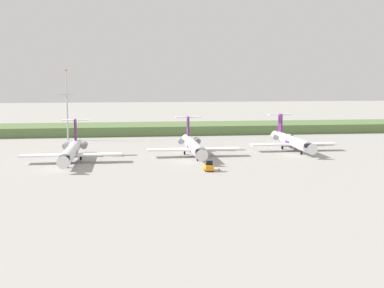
# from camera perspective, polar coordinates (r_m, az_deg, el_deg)

# --- Properties ---
(ground_plane) EXTENTS (500.00, 500.00, 0.00)m
(ground_plane) POSITION_cam_1_polar(r_m,az_deg,el_deg) (144.58, -0.98, -0.17)
(ground_plane) COLOR #9E9B96
(grass_berm) EXTENTS (320.00, 20.00, 3.13)m
(grass_berm) POSITION_cam_1_polar(r_m,az_deg,el_deg) (176.93, -2.15, 1.76)
(grass_berm) COLOR #597542
(grass_berm) RESTS_ON ground
(regional_jet_nearest) EXTENTS (22.81, 31.00, 9.00)m
(regional_jet_nearest) POSITION_cam_1_polar(r_m,az_deg,el_deg) (119.92, -13.43, -0.76)
(regional_jet_nearest) COLOR white
(regional_jet_nearest) RESTS_ON ground
(regional_jet_second) EXTENTS (22.81, 31.00, 9.00)m
(regional_jet_second) POSITION_cam_1_polar(r_m,az_deg,el_deg) (125.76, 0.11, -0.17)
(regional_jet_second) COLOR white
(regional_jet_second) RESTS_ON ground
(regional_jet_third) EXTENTS (22.81, 31.00, 9.00)m
(regional_jet_third) POSITION_cam_1_polar(r_m,az_deg,el_deg) (137.77, 11.15, 0.37)
(regional_jet_third) COLOR white
(regional_jet_third) RESTS_ON ground
(antenna_mast) EXTENTS (4.40, 0.50, 21.69)m
(antenna_mast) POSITION_cam_1_polar(r_m,az_deg,el_deg) (160.25, -13.89, 3.62)
(antenna_mast) COLOR #B2B2B7
(antenna_mast) RESTS_ON ground
(baggage_tug) EXTENTS (1.72, 3.20, 2.30)m
(baggage_tug) POSITION_cam_1_polar(r_m,az_deg,el_deg) (105.47, 1.89, -2.52)
(baggage_tug) COLOR orange
(baggage_tug) RESTS_ON ground
(safety_cone_front_marker) EXTENTS (0.44, 0.44, 0.55)m
(safety_cone_front_marker) POSITION_cam_1_polar(r_m,az_deg,el_deg) (105.92, 1.38, -2.88)
(safety_cone_front_marker) COLOR orange
(safety_cone_front_marker) RESTS_ON ground
(safety_cone_mid_marker) EXTENTS (0.44, 0.44, 0.55)m
(safety_cone_mid_marker) POSITION_cam_1_polar(r_m,az_deg,el_deg) (106.42, 3.07, -2.83)
(safety_cone_mid_marker) COLOR orange
(safety_cone_mid_marker) RESTS_ON ground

